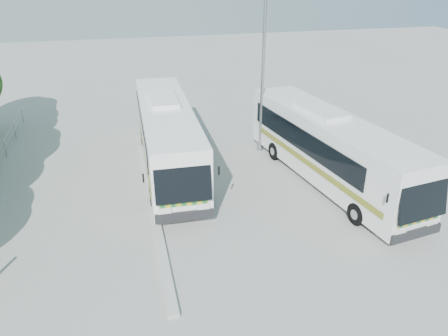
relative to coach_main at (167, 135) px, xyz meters
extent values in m
plane|color=gray|center=(1.00, -5.27, -1.90)|extent=(100.00, 100.00, 0.00)
cube|color=#B2B2AD|center=(-1.30, -3.27, -1.82)|extent=(0.40, 16.00, 0.15)
cylinder|color=gray|center=(-9.00, 8.73, -1.40)|extent=(0.06, 0.06, 1.00)
cube|color=white|center=(0.00, 0.03, 0.01)|extent=(2.77, 12.28, 3.11)
cube|color=black|center=(-0.11, -6.11, 0.39)|extent=(2.35, 0.51, 1.98)
cube|color=black|center=(-1.28, 0.67, 0.39)|extent=(0.23, 9.78, 1.12)
cube|color=black|center=(1.31, 0.62, 0.39)|extent=(0.23, 9.78, 1.12)
cube|color=#0E6532|center=(-1.30, -0.25, -0.57)|extent=(0.23, 10.60, 0.29)
cylinder|color=black|center=(-1.22, -3.92, -1.39)|extent=(0.32, 1.02, 1.02)
cylinder|color=black|center=(1.08, -3.96, -1.39)|extent=(0.32, 1.02, 1.02)
cylinder|color=black|center=(-1.09, 3.52, -1.39)|extent=(0.32, 1.02, 1.02)
cylinder|color=black|center=(1.22, 3.48, -1.39)|extent=(0.32, 1.02, 1.02)
cube|color=silver|center=(7.65, -3.59, -0.01)|extent=(4.33, 12.31, 3.07)
cube|color=black|center=(8.58, -9.59, 0.36)|extent=(2.36, 0.81, 1.95)
cube|color=black|center=(6.30, -3.19, 0.36)|extent=(1.53, 9.55, 1.11)
cube|color=black|center=(8.82, -2.80, 0.36)|extent=(1.53, 9.55, 1.11)
cube|color=#0B4F28|center=(6.43, -4.09, -0.59)|extent=(1.63, 10.34, 0.28)
cylinder|color=black|center=(7.13, -7.64, -1.40)|extent=(0.45, 1.04, 1.01)
cylinder|color=black|center=(9.38, -7.30, -1.40)|extent=(0.45, 1.04, 1.01)
cylinder|color=black|center=(6.01, -0.39, -1.40)|extent=(0.45, 1.04, 1.01)
cylinder|color=black|center=(8.25, -0.04, -1.40)|extent=(0.45, 1.04, 1.01)
cylinder|color=#94979C|center=(5.61, 1.09, 2.53)|extent=(0.21, 0.21, 8.86)
camera|label=1|loc=(-2.24, -21.82, 8.48)|focal=35.00mm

